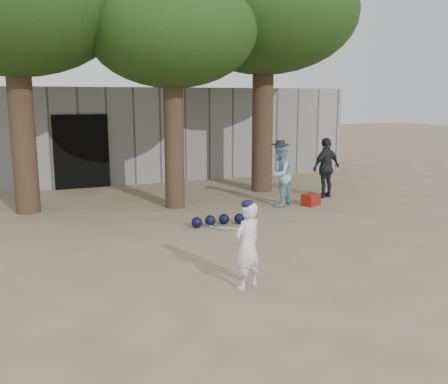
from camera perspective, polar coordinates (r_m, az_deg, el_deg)
name	(u,v)px	position (r m, az deg, el deg)	size (l,w,h in m)	color
ground	(214,260)	(8.48, -1.19, -7.79)	(70.00, 70.00, 0.00)	#937C5E
boy_player	(248,246)	(7.12, 2.70, -6.15)	(0.46, 0.30, 1.26)	white
spectator_blue	(280,175)	(12.51, 6.38, 1.95)	(0.77, 0.60, 1.58)	#82B2C9
spectator_dark	(326,168)	(13.80, 11.60, 2.73)	(0.96, 0.40, 1.63)	black
red_bag	(311,200)	(12.79, 9.89, -0.87)	(0.42, 0.32, 0.30)	maroon
back_building	(107,132)	(18.11, -13.19, 6.72)	(16.00, 5.24, 3.00)	gray
helmet_row	(218,220)	(10.67, -0.72, -3.23)	(1.19, 0.32, 0.23)	black
bat_pile	(226,228)	(10.37, 0.23, -4.15)	(0.86, 0.80, 0.06)	silver
tree_row	(168,16)	(13.18, -6.43, 19.39)	(11.40, 5.80, 6.69)	brown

